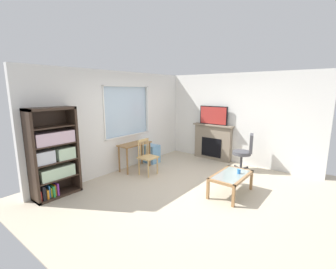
{
  "coord_description": "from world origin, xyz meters",
  "views": [
    {
      "loc": [
        -3.98,
        -2.57,
        2.13
      ],
      "look_at": [
        -0.15,
        0.43,
        1.19
      ],
      "focal_mm": 24.72,
      "sensor_mm": 36.0,
      "label": 1
    }
  ],
  "objects_px": {
    "plastic_drawer_unit": "(152,154)",
    "bookshelf": "(53,155)",
    "desk_under_window": "(135,148)",
    "coffee_table": "(231,177)",
    "tv": "(213,115)",
    "sippy_cup": "(239,171)",
    "office_chair": "(245,150)",
    "fireplace": "(213,142)",
    "wooden_chair": "(147,156)"
  },
  "relations": [
    {
      "from": "tv",
      "to": "sippy_cup",
      "type": "bearing_deg",
      "value": -139.69
    },
    {
      "from": "wooden_chair",
      "to": "office_chair",
      "type": "height_order",
      "value": "office_chair"
    },
    {
      "from": "plastic_drawer_unit",
      "to": "office_chair",
      "type": "xyz_separation_m",
      "value": [
        1.0,
        -2.44,
        0.29
      ]
    },
    {
      "from": "fireplace",
      "to": "bookshelf",
      "type": "bearing_deg",
      "value": 162.76
    },
    {
      "from": "fireplace",
      "to": "plastic_drawer_unit",
      "type": "bearing_deg",
      "value": 138.42
    },
    {
      "from": "plastic_drawer_unit",
      "to": "sippy_cup",
      "type": "height_order",
      "value": "plastic_drawer_unit"
    },
    {
      "from": "office_chair",
      "to": "sippy_cup",
      "type": "relative_size",
      "value": 11.11
    },
    {
      "from": "desk_under_window",
      "to": "tv",
      "type": "distance_m",
      "value": 2.57
    },
    {
      "from": "desk_under_window",
      "to": "coffee_table",
      "type": "distance_m",
      "value": 2.69
    },
    {
      "from": "plastic_drawer_unit",
      "to": "bookshelf",
      "type": "bearing_deg",
      "value": 178.81
    },
    {
      "from": "wooden_chair",
      "to": "bookshelf",
      "type": "bearing_deg",
      "value": 163.04
    },
    {
      "from": "desk_under_window",
      "to": "tv",
      "type": "bearing_deg",
      "value": -29.65
    },
    {
      "from": "fireplace",
      "to": "desk_under_window",
      "type": "bearing_deg",
      "value": 150.56
    },
    {
      "from": "tv",
      "to": "coffee_table",
      "type": "height_order",
      "value": "tv"
    },
    {
      "from": "desk_under_window",
      "to": "plastic_drawer_unit",
      "type": "xyz_separation_m",
      "value": [
        0.73,
        0.05,
        -0.33
      ]
    },
    {
      "from": "tv",
      "to": "wooden_chair",
      "type": "bearing_deg",
      "value": 162.36
    },
    {
      "from": "desk_under_window",
      "to": "coffee_table",
      "type": "bearing_deg",
      "value": -86.93
    },
    {
      "from": "desk_under_window",
      "to": "wooden_chair",
      "type": "bearing_deg",
      "value": -97.62
    },
    {
      "from": "wooden_chair",
      "to": "fireplace",
      "type": "distance_m",
      "value": 2.33
    },
    {
      "from": "plastic_drawer_unit",
      "to": "tv",
      "type": "xyz_separation_m",
      "value": [
        1.41,
        -1.26,
        1.11
      ]
    },
    {
      "from": "bookshelf",
      "to": "sippy_cup",
      "type": "bearing_deg",
      "value": -50.28
    },
    {
      "from": "wooden_chair",
      "to": "plastic_drawer_unit",
      "type": "distance_m",
      "value": 0.99
    },
    {
      "from": "coffee_table",
      "to": "sippy_cup",
      "type": "xyz_separation_m",
      "value": [
        0.14,
        -0.1,
        0.11
      ]
    },
    {
      "from": "plastic_drawer_unit",
      "to": "sippy_cup",
      "type": "xyz_separation_m",
      "value": [
        -0.44,
        -2.83,
        0.21
      ]
    },
    {
      "from": "fireplace",
      "to": "sippy_cup",
      "type": "relative_size",
      "value": 14.27
    },
    {
      "from": "tv",
      "to": "plastic_drawer_unit",
      "type": "bearing_deg",
      "value": 138.05
    },
    {
      "from": "sippy_cup",
      "to": "office_chair",
      "type": "bearing_deg",
      "value": 15.27
    },
    {
      "from": "sippy_cup",
      "to": "fireplace",
      "type": "bearing_deg",
      "value": 40.03
    },
    {
      "from": "bookshelf",
      "to": "office_chair",
      "type": "distance_m",
      "value": 4.58
    },
    {
      "from": "wooden_chair",
      "to": "plastic_drawer_unit",
      "type": "bearing_deg",
      "value": 35.37
    },
    {
      "from": "desk_under_window",
      "to": "sippy_cup",
      "type": "xyz_separation_m",
      "value": [
        0.29,
        -2.78,
        -0.12
      ]
    },
    {
      "from": "tv",
      "to": "sippy_cup",
      "type": "distance_m",
      "value": 2.58
    },
    {
      "from": "bookshelf",
      "to": "sippy_cup",
      "type": "distance_m",
      "value": 3.77
    },
    {
      "from": "bookshelf",
      "to": "tv",
      "type": "bearing_deg",
      "value": -17.31
    },
    {
      "from": "tv",
      "to": "bookshelf",
      "type": "bearing_deg",
      "value": 162.69
    },
    {
      "from": "desk_under_window",
      "to": "wooden_chair",
      "type": "height_order",
      "value": "wooden_chair"
    },
    {
      "from": "bookshelf",
      "to": "fireplace",
      "type": "xyz_separation_m",
      "value": [
        4.26,
        -1.32,
        -0.31
      ]
    },
    {
      "from": "office_chair",
      "to": "fireplace",
      "type": "bearing_deg",
      "value": 69.94
    },
    {
      "from": "office_chair",
      "to": "coffee_table",
      "type": "height_order",
      "value": "office_chair"
    },
    {
      "from": "desk_under_window",
      "to": "fireplace",
      "type": "xyz_separation_m",
      "value": [
        2.15,
        -1.21,
        -0.04
      ]
    },
    {
      "from": "tv",
      "to": "fireplace",
      "type": "bearing_deg",
      "value": -0.0
    },
    {
      "from": "bookshelf",
      "to": "plastic_drawer_unit",
      "type": "xyz_separation_m",
      "value": [
        2.84,
        -0.06,
        -0.59
      ]
    },
    {
      "from": "plastic_drawer_unit",
      "to": "fireplace",
      "type": "bearing_deg",
      "value": -41.58
    },
    {
      "from": "desk_under_window",
      "to": "office_chair",
      "type": "xyz_separation_m",
      "value": [
        1.72,
        -2.39,
        -0.04
      ]
    },
    {
      "from": "plastic_drawer_unit",
      "to": "office_chair",
      "type": "bearing_deg",
      "value": -67.77
    },
    {
      "from": "bookshelf",
      "to": "plastic_drawer_unit",
      "type": "relative_size",
      "value": 3.43
    },
    {
      "from": "bookshelf",
      "to": "desk_under_window",
      "type": "height_order",
      "value": "bookshelf"
    },
    {
      "from": "office_chair",
      "to": "sippy_cup",
      "type": "distance_m",
      "value": 1.49
    },
    {
      "from": "office_chair",
      "to": "sippy_cup",
      "type": "bearing_deg",
      "value": -164.73
    },
    {
      "from": "wooden_chair",
      "to": "coffee_table",
      "type": "bearing_deg",
      "value": -84.39
    }
  ]
}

